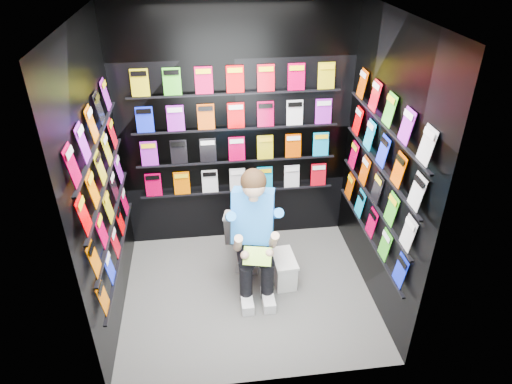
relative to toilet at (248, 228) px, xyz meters
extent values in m
plane|color=#565654|center=(-0.07, -0.58, -0.37)|extent=(2.40, 2.40, 0.00)
plane|color=white|center=(-0.07, -0.58, 2.23)|extent=(2.40, 2.40, 0.00)
cube|color=black|center=(-0.07, 0.42, 0.93)|extent=(2.40, 0.04, 2.60)
cube|color=black|center=(-0.07, -1.58, 0.93)|extent=(2.40, 0.04, 2.60)
cube|color=black|center=(-1.27, -0.58, 0.93)|extent=(0.04, 2.00, 2.60)
cube|color=black|center=(1.13, -0.58, 0.93)|extent=(0.04, 2.00, 2.60)
imported|color=white|center=(0.00, 0.00, 0.00)|extent=(0.58, 0.82, 0.73)
cube|color=silver|center=(0.30, -0.44, -0.23)|extent=(0.22, 0.37, 0.27)
cube|color=silver|center=(0.30, -0.44, -0.08)|extent=(0.24, 0.39, 0.03)
cube|color=green|center=(0.00, -0.73, 0.21)|extent=(0.28, 0.20, 0.11)
camera|label=1|loc=(-0.42, -3.92, 2.82)|focal=32.00mm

